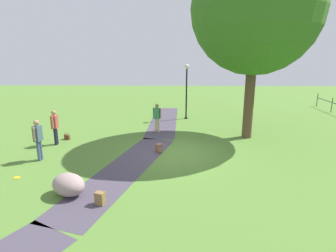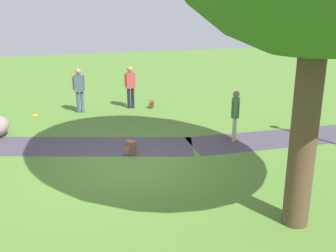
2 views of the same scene
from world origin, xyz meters
name	(u,v)px [view 2 (image 2 of 2)]	position (x,y,z in m)	size (l,w,h in m)	color
ground_plane	(133,165)	(0.00, 0.00, 0.00)	(48.00, 48.00, 0.00)	#527C30
footpath_segment_near	(309,136)	(-6.00, -0.77, 0.00)	(8.05, 1.93, 0.01)	#463F4D
footpath_segment_mid	(60,146)	(1.82, -2.07, 0.00)	(8.14, 3.89, 0.01)	#463F4D
woman_with_handbag	(130,84)	(-1.12, -5.86, 0.99)	(0.52, 0.25, 1.70)	black
man_near_boulder	(235,112)	(-3.45, -1.07, 0.91)	(0.38, 0.47, 1.58)	#C3BC8F
passerby_on_path	(79,87)	(0.91, -5.74, 1.01)	(0.52, 0.28, 1.74)	#405673
handbag_on_grass	(152,104)	(-1.93, -5.64, 0.14)	(0.37, 0.37, 0.31)	#5C2E19
spare_backpack_on_lawn	(130,148)	(-0.09, -0.81, 0.19)	(0.34, 0.34, 0.40)	brown
frisbee_on_grass	(35,115)	(2.63, -5.84, 0.01)	(0.23, 0.23, 0.02)	#EBB115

